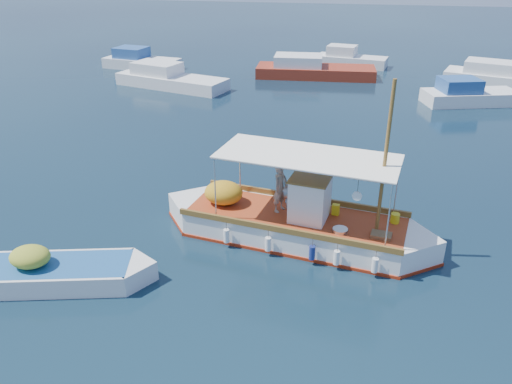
# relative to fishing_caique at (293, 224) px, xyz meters

# --- Properties ---
(ground) EXTENTS (160.00, 160.00, 0.00)m
(ground) POSITION_rel_fishing_caique_xyz_m (-0.49, -0.35, -0.51)
(ground) COLOR black
(ground) RESTS_ON ground
(fishing_caique) EXTENTS (9.30, 3.64, 5.74)m
(fishing_caique) POSITION_rel_fishing_caique_xyz_m (0.00, 0.00, 0.00)
(fishing_caique) COLOR white
(fishing_caique) RESTS_ON ground
(dinghy) EXTENTS (5.48, 2.54, 1.38)m
(dinghy) POSITION_rel_fishing_caique_xyz_m (-6.32, -3.82, -0.22)
(dinghy) COLOR white
(dinghy) RESTS_ON ground
(bg_boat_nw) EXTENTS (8.37, 4.53, 1.80)m
(bg_boat_nw) POSITION_rel_fishing_caique_xyz_m (-11.15, 18.40, -0.01)
(bg_boat_nw) COLOR silver
(bg_boat_nw) RESTS_ON ground
(bg_boat_n) EXTENTS (8.91, 3.38, 1.80)m
(bg_boat_n) POSITION_rel_fishing_caique_xyz_m (-1.67, 23.32, -0.01)
(bg_boat_n) COLOR maroon
(bg_boat_n) RESTS_ON ground
(bg_boat_ne) EXTENTS (6.08, 3.72, 1.80)m
(bg_boat_ne) POSITION_rel_fishing_caique_xyz_m (8.52, 18.03, -0.01)
(bg_boat_ne) COLOR silver
(bg_boat_ne) RESTS_ON ground
(bg_boat_e) EXTENTS (8.76, 5.01, 1.80)m
(bg_boat_e) POSITION_rel_fishing_caique_xyz_m (11.83, 23.42, -0.01)
(bg_boat_e) COLOR silver
(bg_boat_e) RESTS_ON ground
(bg_boat_far_w) EXTENTS (6.34, 3.22, 1.80)m
(bg_boat_far_w) POSITION_rel_fishing_caique_xyz_m (-15.57, 23.72, -0.01)
(bg_boat_far_w) COLOR silver
(bg_boat_far_w) RESTS_ON ground
(bg_boat_far_n) EXTENTS (5.91, 3.02, 1.80)m
(bg_boat_far_n) POSITION_rel_fishing_caique_xyz_m (0.95, 27.88, -0.01)
(bg_boat_far_n) COLOR silver
(bg_boat_far_n) RESTS_ON ground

